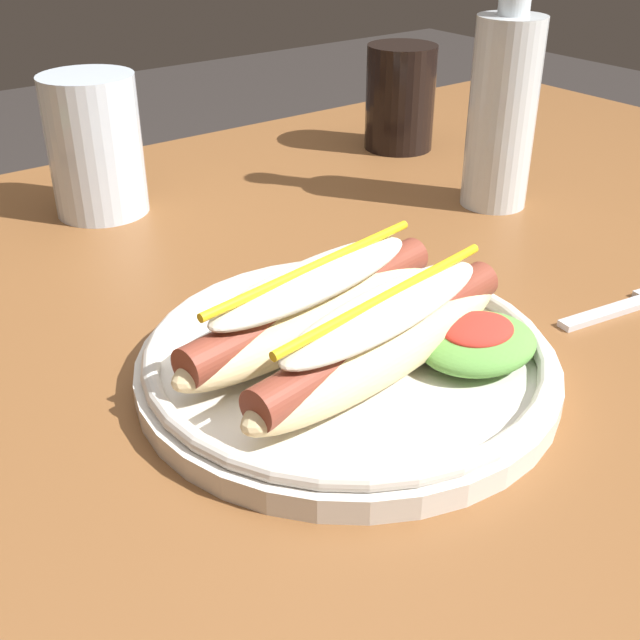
# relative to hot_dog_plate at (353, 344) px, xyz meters

# --- Properties ---
(dining_table) EXTENTS (1.37, 0.87, 0.74)m
(dining_table) POSITION_rel_hot_dog_plate_xyz_m (0.07, 0.11, -0.12)
(dining_table) COLOR brown
(dining_table) RESTS_ON ground_plane
(hot_dog_plate) EXTENTS (0.28, 0.28, 0.08)m
(hot_dog_plate) POSITION_rel_hot_dog_plate_xyz_m (0.00, 0.00, 0.00)
(hot_dog_plate) COLOR silver
(hot_dog_plate) RESTS_ON dining_table
(fork) EXTENTS (0.12, 0.04, 0.00)m
(fork) POSITION_rel_hot_dog_plate_xyz_m (0.23, -0.05, -0.02)
(fork) COLOR silver
(fork) RESTS_ON dining_table
(soda_cup) EXTENTS (0.08, 0.08, 0.12)m
(soda_cup) POSITION_rel_hot_dog_plate_xyz_m (0.36, 0.36, 0.03)
(soda_cup) COLOR black
(soda_cup) RESTS_ON dining_table
(water_cup) EXTENTS (0.09, 0.09, 0.13)m
(water_cup) POSITION_rel_hot_dog_plate_xyz_m (-0.01, 0.38, 0.04)
(water_cup) COLOR silver
(water_cup) RESTS_ON dining_table
(glass_bottle) EXTENTS (0.06, 0.06, 0.27)m
(glass_bottle) POSITION_rel_hot_dog_plate_xyz_m (0.31, 0.16, 0.08)
(glass_bottle) COLOR silver
(glass_bottle) RESTS_ON dining_table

